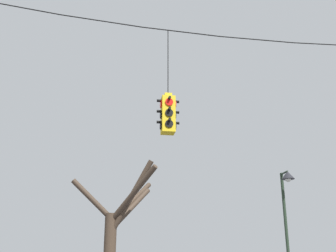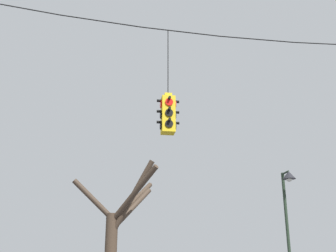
# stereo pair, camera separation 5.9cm
# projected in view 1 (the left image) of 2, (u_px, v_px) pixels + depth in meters

# --- Properties ---
(span_wire) EXTENTS (15.35, 0.03, 0.52)m
(span_wire) POSITION_uv_depth(u_px,v_px,m) (257.00, 35.00, 11.98)
(span_wire) COLOR black
(traffic_light_near_left_pole) EXTENTS (0.58, 0.58, 2.96)m
(traffic_light_near_left_pole) POSITION_uv_depth(u_px,v_px,m) (168.00, 114.00, 10.78)
(traffic_light_near_left_pole) COLOR yellow
(street_lamp) EXTENTS (0.51, 0.87, 5.27)m
(street_lamp) POSITION_uv_depth(u_px,v_px,m) (287.00, 205.00, 16.15)
(street_lamp) COLOR #233323
(street_lamp) RESTS_ON ground_plane
(bare_tree) EXTENTS (3.55, 4.43, 5.75)m
(bare_tree) POSITION_uv_depth(u_px,v_px,m) (117.00, 234.00, 16.58)
(bare_tree) COLOR #423326
(bare_tree) RESTS_ON ground_plane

